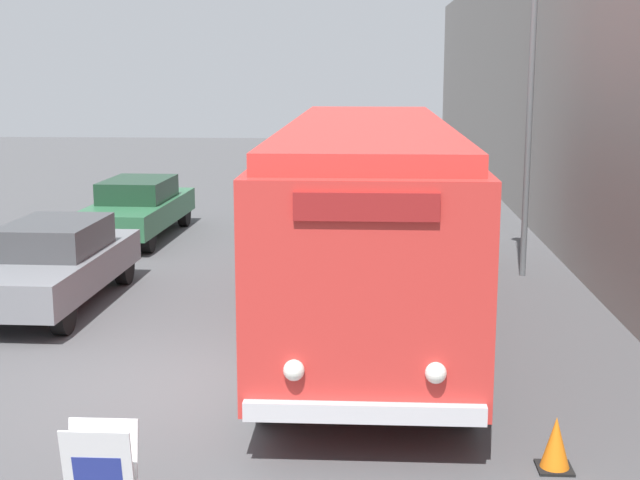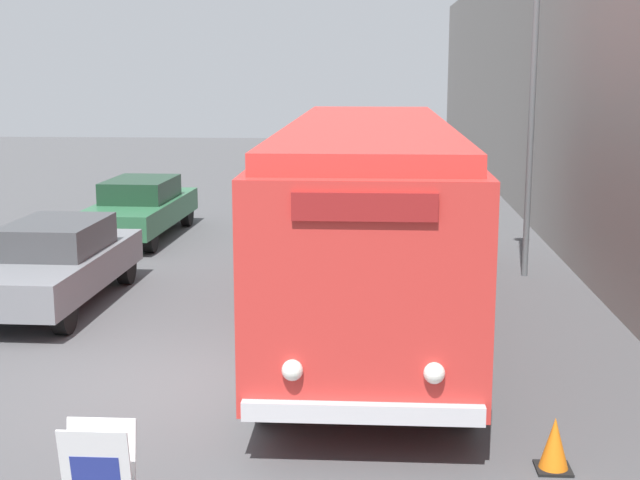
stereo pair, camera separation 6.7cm
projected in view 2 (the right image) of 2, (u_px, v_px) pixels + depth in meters
The scene contains 8 objects.
ground_plane at pixel (185, 387), 11.53m from camera, with size 80.00×80.00×0.00m, color #4C4C4F.
building_wall_right at pixel (560, 86), 20.22m from camera, with size 0.30×60.00×7.26m.
vintage_bus at pixel (368, 210), 14.08m from camera, with size 2.60×10.87×3.23m.
sign_board at pixel (99, 471), 8.19m from camera, with size 0.65×0.33×0.88m.
streetlamp at pixel (535, 45), 16.76m from camera, with size 0.36×0.36×6.97m.
parked_car_near at pixel (56, 262), 15.33m from camera, with size 1.82×4.68×1.46m.
parked_car_mid at pixel (140, 207), 21.40m from camera, with size 1.87×4.82×1.41m.
traffic_cone at pixel (554, 444), 9.11m from camera, with size 0.36×0.36×0.57m.
Camera 2 is at (2.42, -10.82, 4.09)m, focal length 50.00 mm.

